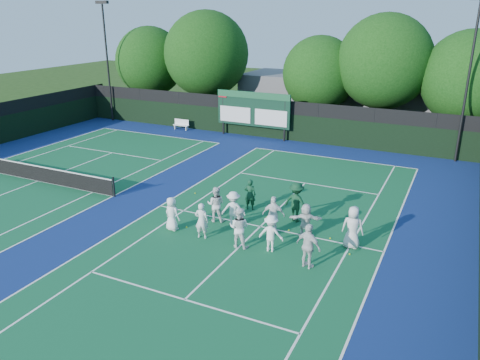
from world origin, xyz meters
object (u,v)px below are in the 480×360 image
at_px(scoreboard, 253,110).
at_px(bench, 181,124).
at_px(coach_left, 250,195).
at_px(tennis_net, 37,173).

height_order(scoreboard, bench, scoreboard).
xyz_separation_m(scoreboard, coach_left, (5.75, -12.98, -1.40)).
height_order(tennis_net, bench, tennis_net).
bearing_deg(scoreboard, tennis_net, -115.60).
xyz_separation_m(tennis_net, coach_left, (12.73, 1.61, 0.29)).
distance_m(bench, coach_left, 17.63).
relative_size(tennis_net, bench, 8.34).
height_order(bench, coach_left, coach_left).
height_order(tennis_net, coach_left, coach_left).
bearing_deg(tennis_net, bench, 87.71).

